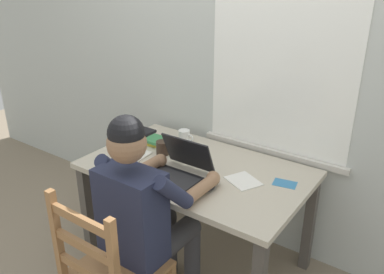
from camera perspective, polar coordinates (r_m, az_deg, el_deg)
name	(u,v)px	position (r m, az deg, el deg)	size (l,w,h in m)	color
ground_plane	(196,259)	(2.85, 0.51, -17.14)	(8.00, 8.00, 0.00)	gray
back_wall	(240,59)	(2.65, 6.91, 11.09)	(6.00, 0.08, 2.60)	beige
desk	(196,180)	(2.49, 0.56, -6.13)	(1.36, 0.83, 0.71)	#BCB29E
seated_person	(146,210)	(2.13, -6.65, -10.33)	(0.50, 0.60, 1.23)	#232842
wooden_chair	(110,274)	(2.11, -11.67, -18.68)	(0.42, 0.42, 0.93)	olive
laptop	(179,169)	(2.32, -1.95, -4.60)	(0.33, 0.32, 0.22)	black
computer_mouse	(209,187)	(2.20, 2.44, -7.21)	(0.06, 0.10, 0.03)	black
coffee_mug_white	(184,137)	(2.75, -1.09, 0.00)	(0.12, 0.08, 0.10)	white
coffee_mug_dark	(163,148)	(2.60, -4.22, -1.58)	(0.12, 0.08, 0.09)	#38281E
book_stack_main	(152,140)	(2.78, -5.75, -0.43)	(0.21, 0.14, 0.05)	gold
paper_pile_near_laptop	(243,181)	(2.31, 7.38, -6.29)	(0.18, 0.15, 0.01)	white
paper_pile_back_corner	(133,155)	(2.62, -8.46, -2.55)	(0.18, 0.18, 0.01)	silver
landscape_photo_print	(285,184)	(2.33, 13.20, -6.53)	(0.13, 0.09, 0.00)	teal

